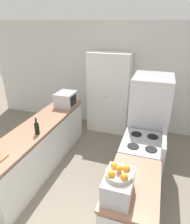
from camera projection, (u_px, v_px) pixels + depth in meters
name	position (u px, v px, depth m)	size (l,w,h in m)	color
wall_back	(116.00, 77.00, 4.96)	(7.00, 0.06, 2.60)	silver
counter_left	(40.00, 146.00, 3.73)	(0.60, 2.73, 0.88)	silver
counter_right	(130.00, 211.00, 2.46)	(0.60, 1.00, 0.88)	silver
pantry_cabinet	(109.00, 93.00, 4.86)	(0.99, 0.52, 1.94)	white
stove	(141.00, 164.00, 3.23)	(0.66, 0.77, 1.04)	#9E9EA3
refrigerator	(149.00, 121.00, 3.76)	(0.70, 0.79, 1.71)	#B7B7BC
microwave	(66.00, 99.00, 4.33)	(0.39, 0.44, 0.29)	#B2B2B7
wine_bottle	(37.00, 128.00, 3.22)	(0.08, 0.08, 0.29)	black
toaster_oven	(118.00, 186.00, 2.05)	(0.29, 0.41, 0.26)	#B2B2B7
fruit_bowl	(119.00, 173.00, 1.97)	(0.27, 0.27, 0.14)	#B2A893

